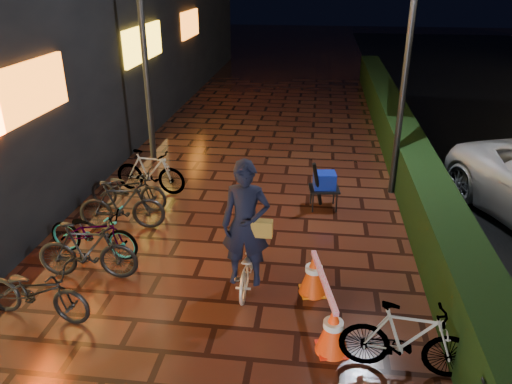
# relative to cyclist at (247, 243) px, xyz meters

# --- Properties ---
(hedge) EXTENTS (0.70, 20.00, 1.00)m
(hedge) POSITION_rel_cyclist_xyz_m (3.01, 5.90, -0.26)
(hedge) COLOR black
(hedge) RESTS_ON ground
(lamp_post_hedge) EXTENTS (0.45, 0.14, 4.74)m
(lamp_post_hedge) POSITION_rel_cyclist_xyz_m (2.59, 3.84, 1.85)
(lamp_post_hedge) COLOR black
(lamp_post_hedge) RESTS_ON ground
(lamp_post_sf) EXTENTS (0.52, 0.20, 5.44)m
(lamp_post_sf) POSITION_rel_cyclist_xyz_m (-3.11, 5.14, 2.23)
(lamp_post_sf) COLOR black
(lamp_post_sf) RESTS_ON ground
(cyclist) EXTENTS (0.74, 1.42, 2.04)m
(cyclist) POSITION_rel_cyclist_xyz_m (0.00, 0.00, 0.00)
(cyclist) COLOR silver
(cyclist) RESTS_ON ground
(traffic_barrier) EXTENTS (0.70, 1.65, 0.67)m
(traffic_barrier) POSITION_rel_cyclist_xyz_m (1.13, -0.64, -0.43)
(traffic_barrier) COLOR #FF3B0D
(traffic_barrier) RESTS_ON ground
(cart_assembly) EXTENTS (0.64, 0.66, 1.09)m
(cart_assembly) POSITION_rel_cyclist_xyz_m (1.12, 2.86, -0.20)
(cart_assembly) COLOR black
(cart_assembly) RESTS_ON ground
(parked_bikes_storefront) EXTENTS (1.91, 4.98, 0.94)m
(parked_bikes_storefront) POSITION_rel_cyclist_xyz_m (-2.62, 1.06, -0.31)
(parked_bikes_storefront) COLOR black
(parked_bikes_storefront) RESTS_ON ground
(parked_bikes_hedge) EXTENTS (1.70, 1.79, 0.94)m
(parked_bikes_hedge) POSITION_rel_cyclist_xyz_m (2.15, -2.11, -0.31)
(parked_bikes_hedge) COLOR black
(parked_bikes_hedge) RESTS_ON ground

